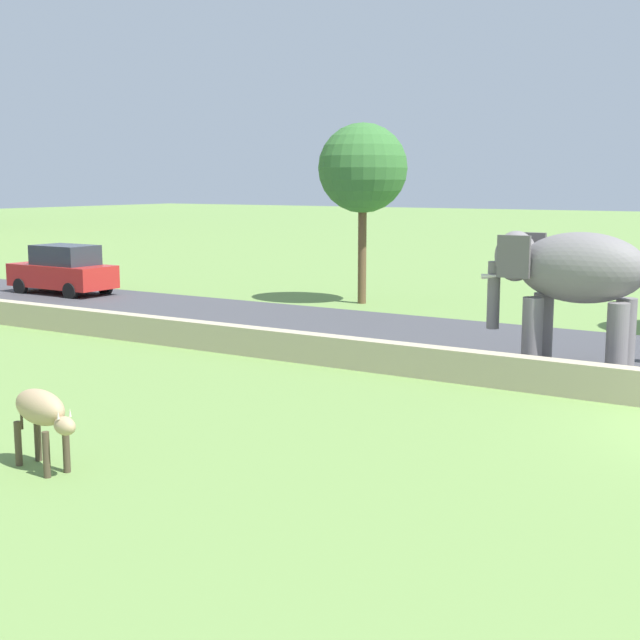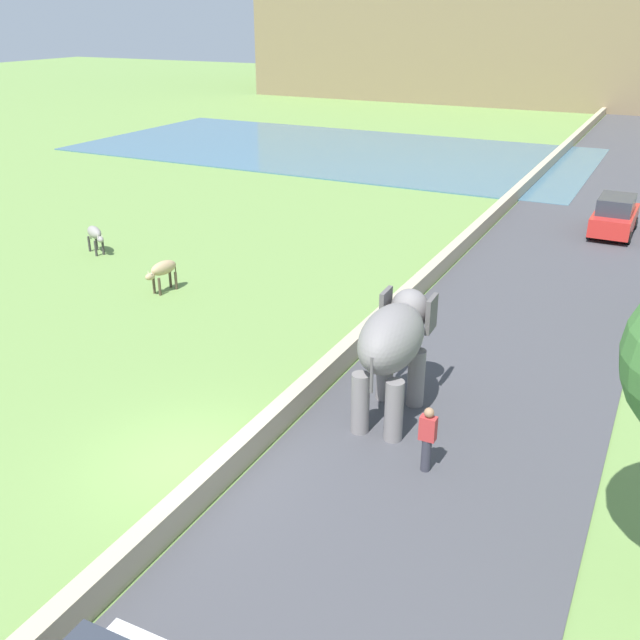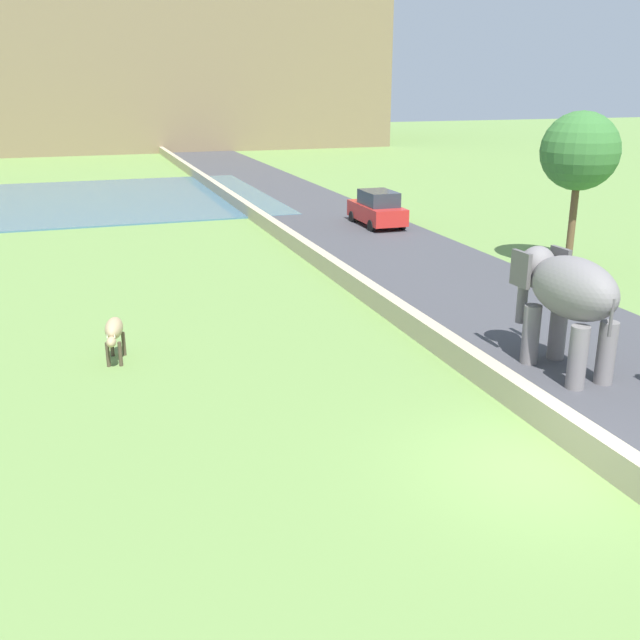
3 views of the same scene
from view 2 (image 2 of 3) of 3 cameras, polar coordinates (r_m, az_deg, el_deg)
name	(u,v)px [view 2 (image 2 of 3)]	position (r m, az deg, el deg)	size (l,w,h in m)	color
ground_plane	(186,460)	(16.79, -10.63, -10.97)	(220.00, 220.00, 0.00)	#6B8E47
road_surface	(564,248)	(32.36, 18.91, 5.47)	(7.00, 120.00, 0.06)	#424247
barrier_wall	(465,242)	(31.09, 11.48, 6.15)	(0.40, 110.00, 0.67)	tan
lake	(332,150)	(53.11, 0.93, 13.45)	(36.00, 18.00, 0.08)	#426B84
elephant	(394,342)	(17.31, 5.94, -1.76)	(1.53, 3.49, 2.99)	slate
person_beside_elephant	(427,438)	(15.84, 8.56, -9.34)	(0.36, 0.22, 1.63)	#33333D
car_red	(615,216)	(34.90, 22.47, 7.70)	(1.84, 4.02, 1.80)	red
cow_grey	(95,234)	(31.22, -17.52, 6.56)	(1.39, 0.93, 1.15)	gray
cow_tan	(163,270)	(26.20, -12.45, 3.93)	(0.64, 1.42, 1.15)	tan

